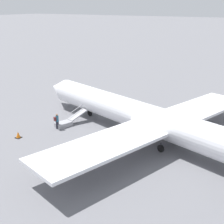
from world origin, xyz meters
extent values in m
plane|color=slate|center=(0.00, 0.00, 0.00)|extent=(600.00, 600.00, 0.00)
cylinder|color=silver|center=(0.00, 0.00, 2.24)|extent=(28.39, 11.24, 2.88)
cone|color=silver|center=(15.29, -4.71, 2.24)|extent=(3.86, 3.64, 2.83)
cube|color=silver|center=(0.83, 7.59, 2.02)|extent=(7.97, 12.92, 0.29)
cube|color=silver|center=(-3.58, -6.74, 2.02)|extent=(7.97, 12.92, 0.29)
cylinder|color=black|center=(8.95, -2.76, 0.36)|extent=(0.73, 0.38, 0.71)
cylinder|color=#2D2D33|center=(8.95, -2.76, 0.83)|extent=(0.13, 0.13, 0.22)
cylinder|color=black|center=(-2.37, 2.09, 0.36)|extent=(0.73, 0.38, 0.71)
cylinder|color=#2D2D33|center=(-2.37, 2.09, 0.83)|extent=(0.13, 0.13, 0.22)
cylinder|color=black|center=(-3.14, -0.39, 0.36)|extent=(0.73, 0.38, 0.71)
cylinder|color=#2D2D33|center=(-3.14, -0.39, 0.83)|extent=(0.13, 0.13, 0.22)
cube|color=#99999E|center=(9.55, 1.65, 0.25)|extent=(1.58, 2.04, 0.50)
cube|color=#99999E|center=(8.97, -0.26, 0.90)|extent=(1.52, 2.41, 0.91)
cube|color=#99999E|center=(9.40, -0.39, 1.40)|extent=(0.71, 2.14, 0.85)
cube|color=#23232D|center=(9.70, 2.52, 0.42)|extent=(0.27, 0.33, 0.85)
cylinder|color=#265972|center=(9.70, 2.52, 1.18)|extent=(0.36, 0.36, 0.65)
sphere|color=#936B4C|center=(9.70, 2.52, 1.62)|extent=(0.24, 0.24, 0.24)
cube|color=#592323|center=(9.77, 2.78, 1.21)|extent=(0.32, 0.25, 0.44)
cube|color=black|center=(11.59, 6.52, 0.01)|extent=(0.61, 0.61, 0.03)
cone|color=orange|center=(11.59, 6.52, 0.33)|extent=(0.47, 0.47, 0.67)
camera|label=1|loc=(-11.82, 27.13, 13.19)|focal=50.00mm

